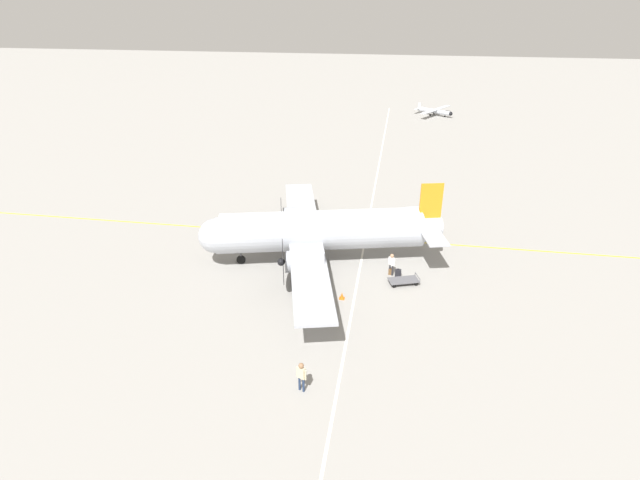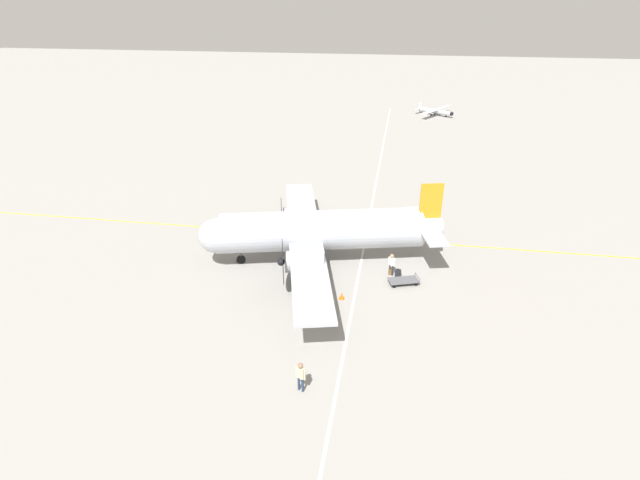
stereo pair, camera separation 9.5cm
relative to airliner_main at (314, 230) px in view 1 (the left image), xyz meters
The scene contains 11 objects.
ground_plane 2.70m from the airliner_main, 14.01° to the left, with size 300.00×300.00×0.00m, color gray.
apron_line_eastwest 5.35m from the airliner_main, 84.36° to the left, with size 120.00×0.16×0.01m.
apron_line_northsouth 4.54m from the airliner_main, ahead, with size 0.16×120.00×0.01m.
airliner_main is the anchor object (origin of this frame).
crew_foreground 14.46m from the airliner_main, 82.78° to the right, with size 0.58×0.35×1.82m.
passenger_boarding 6.39m from the airliner_main, 11.27° to the right, with size 0.51×0.39×1.75m.
suitcase_near_door 7.14m from the airliner_main, 11.96° to the right, with size 0.45×0.19×0.65m.
suitcase_upright_spare 6.63m from the airliner_main, 11.03° to the right, with size 0.36×0.19×0.51m.
baggage_cart 7.80m from the airliner_main, 18.56° to the right, with size 2.39×1.72×0.56m.
light_aircraft_distant 56.25m from the airliner_main, 78.00° to the left, with size 6.57×8.22×1.79m.
traffic_cone 6.29m from the airliner_main, 60.70° to the right, with size 0.38×0.38×0.50m.
Camera 1 is at (5.57, -34.22, 18.99)m, focal length 28.00 mm.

